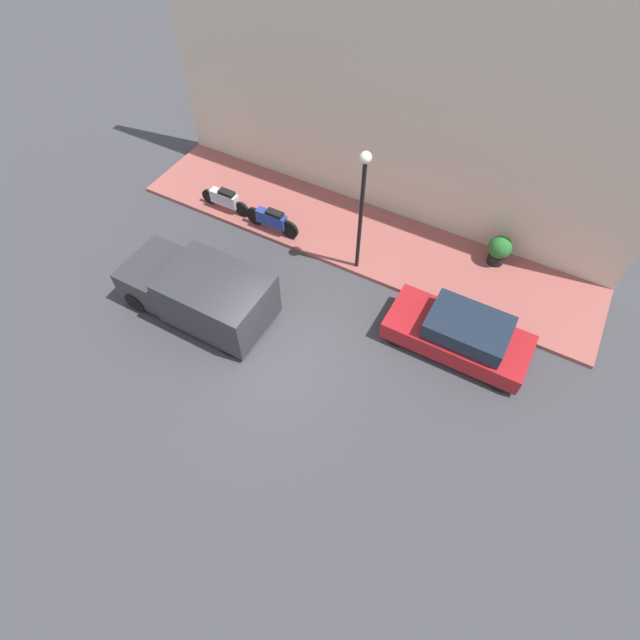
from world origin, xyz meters
TOP-DOWN VIEW (x-y plane):
  - ground_plane at (0.00, 0.00)m, footprint 60.00×60.00m
  - sidewalk at (5.51, 0.00)m, footprint 3.19×15.95m
  - building_facade at (7.25, 0.00)m, footprint 0.30×15.95m
  - parked_car at (2.81, -4.40)m, footprint 1.72×3.95m
  - delivery_van at (0.41, 2.70)m, footprint 2.06×4.48m
  - motorcycle_blue at (4.27, 2.67)m, footprint 0.30×2.02m
  - scooter_silver at (4.41, 4.69)m, footprint 0.30×1.94m
  - streetlamp at (4.19, -0.56)m, footprint 0.33×0.33m
  - potted_plant at (6.48, -4.39)m, footprint 0.74×0.74m

SIDE VIEW (x-z plane):
  - ground_plane at x=0.00m, z-range 0.00..0.00m
  - sidewalk at x=5.51m, z-range 0.00..0.13m
  - scooter_silver at x=4.41m, z-range 0.16..0.98m
  - motorcycle_blue at x=4.27m, z-range 0.17..1.03m
  - parked_car at x=2.81m, z-range -0.02..1.25m
  - potted_plant at x=6.48m, z-range 0.18..1.20m
  - delivery_van at x=0.41m, z-range 0.03..1.70m
  - streetlamp at x=4.19m, z-range 0.81..4.99m
  - building_facade at x=7.25m, z-range 0.00..7.82m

